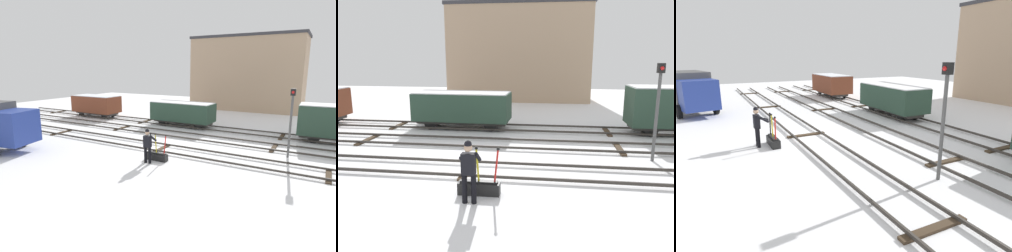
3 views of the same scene
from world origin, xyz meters
The scene contains 11 objects.
ground_plane centered at (0.00, 0.00, 0.00)m, with size 60.00×60.00×0.00m, color white.
track_main_line centered at (0.00, 0.00, 0.11)m, with size 44.00×1.94×0.18m.
track_siding_near centered at (0.00, 3.51, 0.11)m, with size 44.00×1.94×0.18m.
track_siding_far centered at (0.00, 6.82, 0.11)m, with size 44.00×1.94×0.18m.
switch_lever_frame centered at (0.82, -1.85, 0.25)m, with size 1.24×0.37×1.45m.
rail_worker centered at (0.68, -2.45, 1.02)m, with size 0.54×0.67×1.80m.
delivery_truck centered at (-8.91, -5.13, 1.61)m, with size 5.92×3.46×2.85m.
signal_post centered at (6.83, 2.12, 2.30)m, with size 0.24×0.32×3.75m.
freight_car_back_track centered at (-2.03, 6.82, 1.20)m, with size 5.30×2.12×2.04m.
freight_car_mid_siding centered at (-11.78, 6.82, 1.25)m, with size 4.83×2.22×2.14m.
perched_bird_roof_right centered at (-5.80, 22.10, 8.57)m, with size 0.14×0.27×0.13m.
Camera 3 is at (12.89, -4.45, 3.95)m, focal length 29.72 mm.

